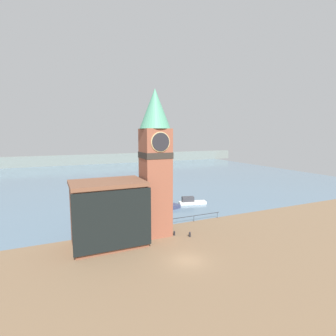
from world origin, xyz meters
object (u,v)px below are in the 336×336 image
(clock_tower, at_px, (155,159))
(boat_far, at_px, (191,201))
(mooring_bollard_near, at_px, (174,233))
(boat_near, at_px, (165,207))
(pier_building, at_px, (108,213))
(mooring_bollard_far, at_px, (190,234))

(clock_tower, relative_size, boat_far, 3.54)
(clock_tower, height_order, mooring_bollard_near, clock_tower)
(boat_near, height_order, mooring_bollard_near, boat_near)
(pier_building, xyz_separation_m, boat_far, (20.95, 14.03, -3.92))
(pier_building, xyz_separation_m, mooring_bollard_far, (11.67, -2.31, -4.12))
(pier_building, relative_size, boat_far, 1.62)
(boat_far, distance_m, mooring_bollard_far, 18.79)
(clock_tower, distance_m, boat_near, 16.98)
(boat_far, height_order, mooring_bollard_far, boat_far)
(pier_building, relative_size, boat_near, 1.55)
(boat_far, xyz_separation_m, mooring_bollard_near, (-11.18, -14.87, -0.23))
(boat_far, relative_size, mooring_bollard_near, 8.97)
(boat_far, bearing_deg, boat_near, -150.95)
(pier_building, xyz_separation_m, boat_near, (13.84, 12.06, -3.88))
(pier_building, height_order, mooring_bollard_far, pier_building)
(clock_tower, bearing_deg, boat_near, 60.08)
(clock_tower, bearing_deg, mooring_bollard_far, -36.90)
(pier_building, bearing_deg, mooring_bollard_near, -4.91)
(mooring_bollard_far, bearing_deg, clock_tower, 143.10)
(boat_far, bearing_deg, clock_tower, -122.27)
(boat_near, xyz_separation_m, mooring_bollard_far, (-2.17, -14.37, -0.24))
(clock_tower, distance_m, boat_far, 21.89)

